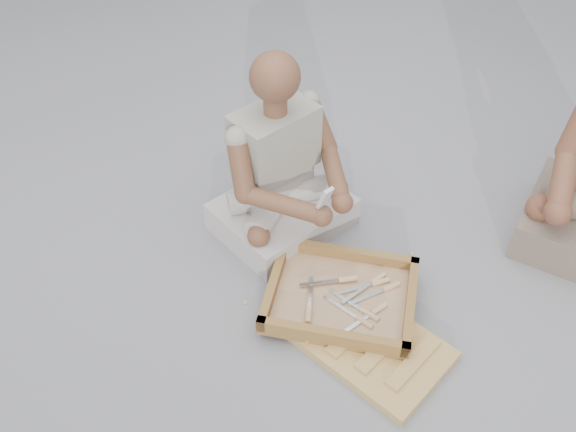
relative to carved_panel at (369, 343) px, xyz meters
The scene contains 24 objects.
ground 0.31m from the carved_panel, behind, with size 60.00×60.00×0.00m, color gray.
carved_panel is the anchor object (origin of this frame).
tool_tray 0.21m from the carved_panel, 150.52° to the left, with size 0.66×0.60×0.07m.
chisel_0 0.11m from the carved_panel, 127.92° to the left, with size 0.22×0.04×0.02m.
chisel_1 0.23m from the carved_panel, 103.10° to the left, with size 0.12×0.20×0.02m.
chisel_2 0.12m from the carved_panel, 109.89° to the left, with size 0.09×0.21×0.02m.
chisel_3 0.25m from the carved_panel, 114.08° to the left, with size 0.15×0.19×0.02m.
chisel_4 0.25m from the carved_panel, 115.52° to the left, with size 0.08×0.22×0.02m.
chisel_5 0.09m from the carved_panel, 147.62° to the left, with size 0.22×0.05×0.02m.
chisel_6 0.27m from the carved_panel, 142.30° to the left, with size 0.17×0.16×0.02m.
chisel_7 0.24m from the carved_panel, behind, with size 0.12×0.20×0.02m.
wood_chip_0 0.28m from the carved_panel, 143.85° to the left, with size 0.02×0.01×0.00m, color tan.
wood_chip_1 0.18m from the carved_panel, 114.10° to the right, with size 0.02×0.01×0.00m, color tan.
wood_chip_2 0.50m from the carved_panel, 97.87° to the left, with size 0.02×0.01×0.00m, color tan.
wood_chip_3 0.29m from the carved_panel, 93.15° to the left, with size 0.02×0.01×0.00m, color tan.
wood_chip_4 0.49m from the carved_panel, behind, with size 0.02×0.01×0.00m, color tan.
wood_chip_5 0.19m from the carved_panel, 60.25° to the left, with size 0.02×0.01×0.00m, color tan.
wood_chip_6 0.20m from the carved_panel, 33.41° to the right, with size 0.02×0.01×0.00m, color tan.
wood_chip_7 0.35m from the carved_panel, 164.32° to the left, with size 0.02×0.01×0.00m, color tan.
wood_chip_8 0.55m from the carved_panel, 153.32° to the left, with size 0.02×0.01×0.00m, color tan.
wood_chip_9 0.64m from the carved_panel, 143.29° to the left, with size 0.02×0.01×0.00m, color tan.
wood_chip_10 0.17m from the carved_panel, 94.19° to the left, with size 0.02×0.01×0.00m, color tan.
craftsman 0.74m from the carved_panel, 150.34° to the left, with size 0.60×0.61×0.80m.
mobile_phone 0.54m from the carved_panel, 146.73° to the left, with size 0.06×0.05×0.10m.
Camera 1 is at (0.81, -1.24, 1.92)m, focal length 40.00 mm.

